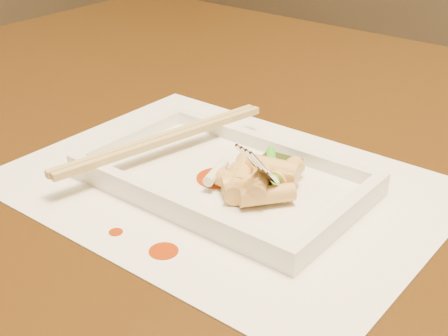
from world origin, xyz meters
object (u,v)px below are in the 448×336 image
Objects in this scene: placemat at (224,185)px; fork at (302,117)px; table at (313,228)px; chopstick_a at (160,138)px; plate_base at (224,181)px.

fork reaches higher than placemat.
chopstick_a is at bearing -130.73° from table.
chopstick_a is (-0.08, 0.00, 0.02)m from plate_base.
chopstick_a is (-0.11, -0.13, 0.13)m from table.
table is at bearing 49.27° from chopstick_a.
fork reaches higher than chopstick_a.
table is 3.50× the size of placemat.
placemat is 0.11m from fork.
chopstick_a is 0.16m from fork.
fork is (0.04, -0.11, 0.18)m from table.
table is 0.17m from placemat.
chopstick_a reaches higher than placemat.
fork is (0.15, 0.02, 0.06)m from chopstick_a.
placemat is at bearing -102.56° from table.
chopstick_a reaches higher than plate_base.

